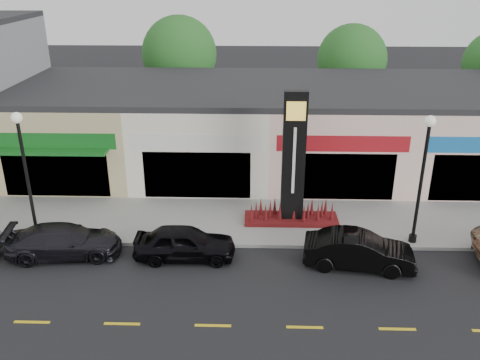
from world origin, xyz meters
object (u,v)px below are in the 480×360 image
Objects in this scene: car_black_sedan at (185,243)px; car_black_conv at (359,251)px; lamp_west_near at (25,164)px; lamp_east_near at (423,168)px; car_dark_sedan at (64,241)px; pylon_sign at (293,178)px.

car_black_conv is at bearing -94.62° from car_black_sedan.
lamp_west_near is 1.36× the size of car_black_sedan.
car_dark_sedan is at bearing -174.84° from lamp_east_near.
pylon_sign is at bearing 8.77° from lamp_west_near.
car_dark_sedan is 4.89m from car_black_sedan.
lamp_west_near is 1.00× the size of lamp_east_near.
lamp_west_near reaches higher than car_black_conv.
car_dark_sedan is (-9.32, -2.99, -1.62)m from pylon_sign.
car_black_conv is (-2.61, -1.77, -2.78)m from lamp_east_near.
pylon_sign is 1.33× the size of car_dark_sedan.
lamp_west_near is at bearing 77.47° from car_black_sedan.
car_black_conv reaches higher than car_black_sedan.
pylon_sign reaches higher than car_black_conv.
lamp_east_near is at bearing 0.00° from lamp_west_near.
pylon_sign is at bearing 42.55° from car_black_conv.
lamp_west_near is at bearing -171.23° from pylon_sign.
car_dark_sedan is at bearing -37.66° from lamp_west_near.
car_dark_sedan is at bearing -162.22° from pylon_sign.
car_black_sedan is (4.89, -0.05, 0.03)m from car_dark_sedan.
car_black_sedan is at bearing 94.37° from car_black_conv.
car_black_sedan is (-9.44, -1.34, -2.79)m from lamp_east_near.
lamp_west_near reaches higher than car_dark_sedan.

